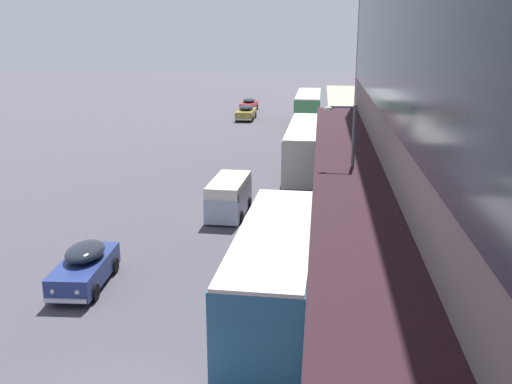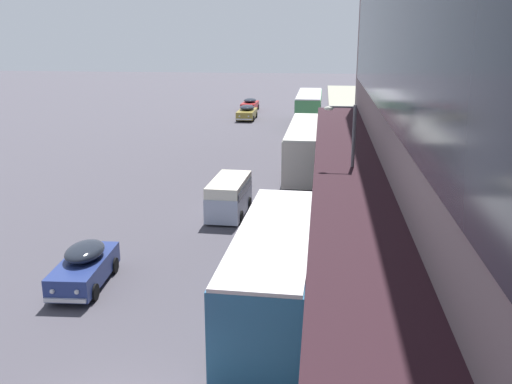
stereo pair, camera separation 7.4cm
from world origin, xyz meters
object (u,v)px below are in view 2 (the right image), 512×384
object	(u,v)px
pedestrian_at_kerb	(379,258)
vw_van	(230,194)
sedan_second_mid	(250,105)
fire_hydrant	(351,280)
sedan_second_near	(85,266)
sedan_oncoming_front	(247,112)
transit_bus_kerbside_rear	(275,267)
transit_bus_kerbside_front	(307,146)
street_lamp	(349,159)
transit_bus_kerbside_far	(309,107)

from	to	relation	value
pedestrian_at_kerb	vw_van	bearing A→B (deg)	130.84
sedan_second_mid	fire_hydrant	size ratio (longest dim) A/B	6.30
sedan_second_near	pedestrian_at_kerb	xyz separation A→B (m)	(11.34, 1.18, 0.38)
fire_hydrant	sedan_oncoming_front	bearing A→B (deg)	102.63
sedan_oncoming_front	pedestrian_at_kerb	xyz separation A→B (m)	(10.56, -41.64, 0.40)
transit_bus_kerbside_rear	vw_van	world-z (taller)	transit_bus_kerbside_rear
transit_bus_kerbside_rear	vw_van	distance (m)	11.69
transit_bus_kerbside_front	transit_bus_kerbside_rear	xyz separation A→B (m)	(-0.47, -20.85, -0.05)
pedestrian_at_kerb	street_lamp	distance (m)	6.40
vw_van	pedestrian_at_kerb	bearing A→B (deg)	-49.16
transit_bus_kerbside_rear	sedan_second_near	size ratio (longest dim) A/B	2.26
sedan_second_mid	transit_bus_kerbside_front	bearing A→B (deg)	-75.72
transit_bus_kerbside_far	pedestrian_at_kerb	distance (m)	39.09
sedan_second_mid	fire_hydrant	distance (m)	50.29
street_lamp	fire_hydrant	world-z (taller)	street_lamp
transit_bus_kerbside_far	vw_van	distance (m)	30.83
transit_bus_kerbside_far	street_lamp	xyz separation A→B (m)	(2.63, -33.15, 1.90)
transit_bus_kerbside_front	transit_bus_kerbside_far	size ratio (longest dim) A/B	1.04
fire_hydrant	transit_bus_kerbside_rear	bearing A→B (deg)	-140.59
pedestrian_at_kerb	transit_bus_kerbside_rear	bearing A→B (deg)	-142.60
fire_hydrant	sedan_second_mid	bearing A→B (deg)	101.50
vw_van	transit_bus_kerbside_front	bearing A→B (deg)	68.32
sedan_oncoming_front	street_lamp	distance (m)	37.24
transit_bus_kerbside_far	fire_hydrant	bearing A→B (deg)	-86.24
pedestrian_at_kerb	street_lamp	world-z (taller)	street_lamp
sedan_oncoming_front	sedan_second_near	bearing A→B (deg)	-91.04
transit_bus_kerbside_front	fire_hydrant	size ratio (longest dim) A/B	16.45
sedan_second_mid	sedan_second_near	bearing A→B (deg)	-90.27
transit_bus_kerbside_far	fire_hydrant	size ratio (longest dim) A/B	15.76
transit_bus_kerbside_rear	sedan_oncoming_front	xyz separation A→B (m)	(-6.78, 44.53, -1.07)
transit_bus_kerbside_far	sedan_second_near	distance (m)	40.83
transit_bus_kerbside_rear	vw_van	size ratio (longest dim) A/B	2.10
transit_bus_kerbside_front	sedan_second_near	bearing A→B (deg)	-112.77
pedestrian_at_kerb	transit_bus_kerbside_far	bearing A→B (deg)	95.40
sedan_oncoming_front	fire_hydrant	world-z (taller)	sedan_oncoming_front
transit_bus_kerbside_rear	fire_hydrant	size ratio (longest dim) A/B	13.87
pedestrian_at_kerb	transit_bus_kerbside_front	bearing A→B (deg)	100.43
vw_van	pedestrian_at_kerb	world-z (taller)	pedestrian_at_kerb
transit_bus_kerbside_front	transit_bus_kerbside_far	xyz separation A→B (m)	(-0.37, 20.94, -0.04)
pedestrian_at_kerb	sedan_second_near	bearing A→B (deg)	-174.04
street_lamp	sedan_oncoming_front	bearing A→B (deg)	104.86
transit_bus_kerbside_front	fire_hydrant	distance (m)	18.82
sedan_second_near	fire_hydrant	world-z (taller)	sedan_second_near
transit_bus_kerbside_far	street_lamp	bearing A→B (deg)	-85.46
sedan_oncoming_front	transit_bus_kerbside_far	bearing A→B (deg)	-21.67
sedan_second_near	fire_hydrant	distance (m)	10.28
pedestrian_at_kerb	street_lamp	size ratio (longest dim) A/B	0.30
sedan_second_mid	fire_hydrant	world-z (taller)	sedan_second_mid
transit_bus_kerbside_front	pedestrian_at_kerb	world-z (taller)	transit_bus_kerbside_front
transit_bus_kerbside_front	pedestrian_at_kerb	size ratio (longest dim) A/B	6.20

